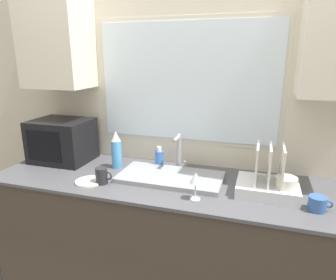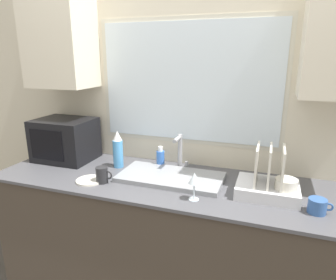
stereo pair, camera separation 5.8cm
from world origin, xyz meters
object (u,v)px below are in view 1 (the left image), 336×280
Objects in this scene: soap_bottle at (159,158)px; mug_near_sink at (102,176)px; faucet at (179,150)px; wine_glass at (196,179)px; dish_rack at (269,183)px; spray_bottle at (116,150)px; microwave at (62,140)px.

mug_near_sink is (-0.25, -0.37, -0.02)m from soap_bottle.
wine_glass is at bearing -63.06° from faucet.
dish_rack is 2.13× the size of wine_glass.
faucet reaches higher than soap_bottle.
faucet is 2.30× the size of mug_near_sink.
wine_glass is at bearing -153.86° from dish_rack.
spray_bottle is 1.72× the size of soap_bottle.
mug_near_sink is (-0.40, -0.38, -0.09)m from faucet.
spray_bottle is 1.65× the size of wine_glass.
dish_rack is (1.50, -0.14, -0.09)m from microwave.
microwave is 1.23× the size of dish_rack.
faucet is 0.73× the size of dish_rack.
mug_near_sink is 0.68× the size of wine_glass.
mug_near_sink is at bearing -123.81° from soap_bottle.
dish_rack reaches higher than mug_near_sink.
faucet reaches higher than mug_near_sink.
spray_bottle reaches higher than faucet.
faucet is 0.16m from soap_bottle.
microwave reaches higher than spray_bottle.
dish_rack is 0.44m from wine_glass.
spray_bottle is (0.46, -0.02, -0.03)m from microwave.
mug_near_sink is 0.61m from wine_glass.
microwave is at bearing 174.53° from dish_rack.
mug_near_sink is at bearing -82.28° from spray_bottle.
soap_bottle is 0.45m from mug_near_sink.
wine_glass is at bearing -16.90° from microwave.
spray_bottle is 0.31m from soap_bottle.
soap_bottle is at bearing -178.97° from faucet.
microwave reaches higher than faucet.
mug_near_sink is (0.04, -0.28, -0.08)m from spray_bottle.
wine_glass is at bearing -49.19° from soap_bottle.
soap_bottle is (0.75, 0.07, -0.09)m from microwave.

